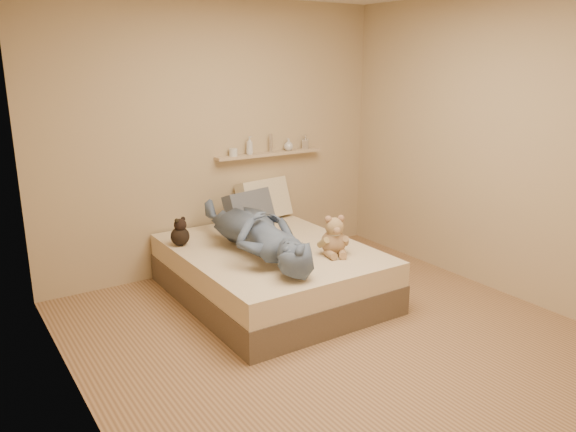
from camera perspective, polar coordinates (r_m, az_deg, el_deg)
room at (r=3.93m, az=5.20°, el=4.90°), size 3.80×3.80×3.80m
bed at (r=4.97m, az=-1.77°, el=-5.69°), size 1.50×1.90×0.45m
game_console at (r=4.41m, az=0.92°, el=-3.29°), size 0.18×0.09×0.06m
teddy_bear at (r=4.68m, az=4.70°, el=-2.30°), size 0.27×0.28×0.35m
dark_plush at (r=5.00m, az=-10.90°, el=-1.75°), size 0.17×0.17×0.26m
pillow_cream at (r=5.73m, az=-2.46°, el=1.67°), size 0.59×0.36×0.43m
pillow_grey at (r=5.50m, az=-3.95°, el=0.73°), size 0.54×0.35×0.37m
person at (r=4.70m, az=-3.21°, el=-1.55°), size 0.75×1.66×0.39m
wall_shelf at (r=5.77m, az=-1.88°, el=6.33°), size 1.20×0.12×0.03m
shelf_bottles at (r=5.78m, az=-1.46°, el=7.21°), size 0.95×0.13×0.19m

